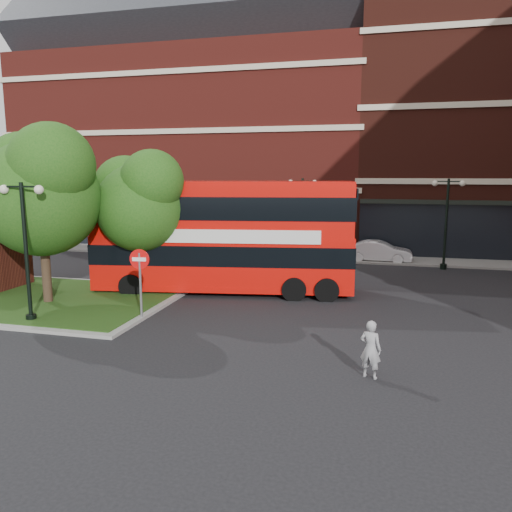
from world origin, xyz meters
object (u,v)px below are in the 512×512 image
(car_silver, at_px, (198,248))
(bus, at_px, (223,229))
(car_white, at_px, (379,251))
(woman, at_px, (371,349))

(car_silver, bearing_deg, bus, -148.04)
(bus, relative_size, car_white, 3.01)
(car_silver, xyz_separation_m, car_white, (11.00, 1.50, -0.01))
(bus, relative_size, car_silver, 3.06)
(bus, bearing_deg, car_white, 46.03)
(bus, height_order, car_white, bus)
(woman, bearing_deg, car_silver, -37.59)
(bus, xyz_separation_m, car_silver, (-4.27, 8.09, -2.20))
(bus, height_order, car_silver, bus)
(bus, distance_m, woman, 10.77)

